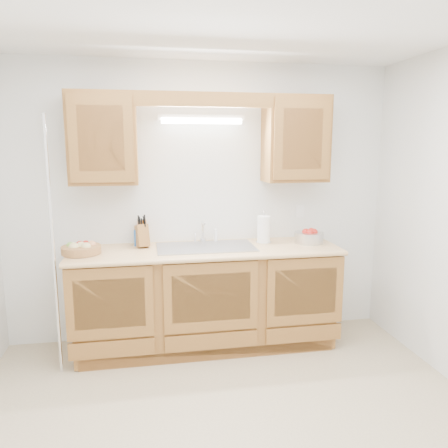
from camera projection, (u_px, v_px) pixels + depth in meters
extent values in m
plane|color=tan|center=(233.00, 428.00, 2.77)|extent=(3.50, 3.50, 0.00)
plane|color=white|center=(234.00, 7.00, 2.33)|extent=(3.50, 3.50, 0.00)
cube|color=silver|center=(201.00, 203.00, 4.00)|extent=(3.50, 0.02, 2.50)
cube|color=silver|center=(351.00, 357.00, 1.10)|extent=(3.50, 0.02, 2.50)
cube|color=brown|center=(206.00, 298.00, 3.86)|extent=(2.20, 0.60, 0.86)
cube|color=#DBAD73|center=(206.00, 250.00, 3.76)|extent=(2.30, 0.63, 0.04)
cube|color=brown|center=(103.00, 139.00, 3.60)|extent=(0.55, 0.33, 0.75)
cube|color=brown|center=(295.00, 139.00, 3.88)|extent=(0.55, 0.33, 0.75)
cube|color=brown|center=(205.00, 99.00, 3.54)|extent=(2.20, 0.05, 0.12)
cylinder|color=white|center=(202.00, 121.00, 3.78)|extent=(0.70, 0.05, 0.05)
cube|color=white|center=(201.00, 118.00, 3.80)|extent=(0.76, 0.06, 0.05)
cube|color=#9E9EA3|center=(206.00, 247.00, 3.78)|extent=(0.84, 0.46, 0.01)
cube|color=#9E9EA3|center=(182.00, 258.00, 3.76)|extent=(0.39, 0.40, 0.16)
cube|color=#9E9EA3|center=(230.00, 255.00, 3.83)|extent=(0.39, 0.40, 0.16)
cylinder|color=silver|center=(203.00, 240.00, 3.97)|extent=(0.06, 0.06, 0.04)
cylinder|color=silver|center=(203.00, 232.00, 3.96)|extent=(0.02, 0.02, 0.16)
cylinder|color=silver|center=(203.00, 223.00, 3.89)|extent=(0.02, 0.12, 0.02)
cylinder|color=white|center=(216.00, 236.00, 3.98)|extent=(0.03, 0.03, 0.12)
cylinder|color=silver|center=(53.00, 249.00, 3.29)|extent=(0.03, 0.03, 2.00)
cube|color=white|center=(300.00, 211.00, 4.18)|extent=(0.08, 0.01, 0.12)
cylinder|color=#9C6E3F|center=(81.00, 250.00, 3.55)|extent=(0.41, 0.41, 0.06)
sphere|color=#D8C67F|center=(74.00, 247.00, 3.51)|extent=(0.08, 0.08, 0.08)
sphere|color=#D8C67F|center=(86.00, 247.00, 3.51)|extent=(0.08, 0.08, 0.08)
sphere|color=tan|center=(92.00, 245.00, 3.60)|extent=(0.07, 0.07, 0.07)
sphere|color=#A91B13|center=(80.00, 245.00, 3.60)|extent=(0.07, 0.07, 0.07)
sphere|color=#72A53F|center=(70.00, 246.00, 3.56)|extent=(0.07, 0.07, 0.07)
sphere|color=#D8C67F|center=(81.00, 246.00, 3.54)|extent=(0.08, 0.08, 0.08)
sphere|color=#A91B13|center=(86.00, 244.00, 3.63)|extent=(0.07, 0.07, 0.07)
cube|color=brown|center=(142.00, 236.00, 3.79)|extent=(0.14, 0.18, 0.22)
cylinder|color=black|center=(139.00, 223.00, 3.74)|extent=(0.02, 0.04, 0.08)
cylinder|color=black|center=(142.00, 223.00, 3.75)|extent=(0.02, 0.04, 0.08)
cylinder|color=black|center=(145.00, 222.00, 3.75)|extent=(0.02, 0.04, 0.08)
cylinder|color=black|center=(140.00, 221.00, 3.78)|extent=(0.02, 0.04, 0.08)
cylinder|color=black|center=(144.00, 221.00, 3.78)|extent=(0.02, 0.04, 0.08)
cylinder|color=black|center=(139.00, 220.00, 3.80)|extent=(0.02, 0.04, 0.08)
cylinder|color=black|center=(145.00, 219.00, 3.81)|extent=(0.02, 0.04, 0.08)
cylinder|color=orange|center=(142.00, 232.00, 3.88)|extent=(0.10, 0.10, 0.23)
cylinder|color=white|center=(142.00, 219.00, 3.86)|extent=(0.08, 0.08, 0.01)
imported|color=#2259AE|center=(140.00, 233.00, 3.85)|extent=(0.10, 0.10, 0.22)
cube|color=#CC333F|center=(143.00, 244.00, 3.91)|extent=(0.12, 0.09, 0.01)
cube|color=green|center=(143.00, 243.00, 3.91)|extent=(0.12, 0.09, 0.02)
cylinder|color=silver|center=(263.00, 242.00, 3.96)|extent=(0.14, 0.14, 0.01)
cylinder|color=silver|center=(264.00, 228.00, 3.93)|extent=(0.02, 0.02, 0.28)
cylinder|color=white|center=(264.00, 229.00, 3.93)|extent=(0.13, 0.13, 0.24)
sphere|color=silver|center=(264.00, 212.00, 3.91)|extent=(0.02, 0.02, 0.02)
cylinder|color=silver|center=(309.00, 238.00, 3.95)|extent=(0.33, 0.33, 0.10)
sphere|color=#A91B13|center=(306.00, 232.00, 3.93)|extent=(0.07, 0.07, 0.07)
sphere|color=#A91B13|center=(311.00, 232.00, 3.96)|extent=(0.07, 0.07, 0.07)
sphere|color=#A91B13|center=(310.00, 233.00, 3.91)|extent=(0.07, 0.07, 0.07)
sphere|color=#A91B13|center=(314.00, 232.00, 3.93)|extent=(0.07, 0.07, 0.07)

